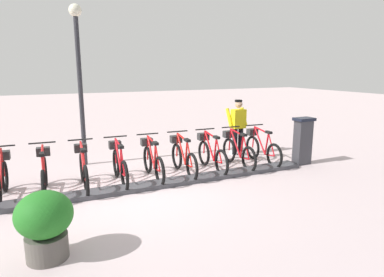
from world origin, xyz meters
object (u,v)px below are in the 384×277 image
(bike_docked_8, at_px, (1,178))
(planter_bush, at_px, (45,222))
(bike_docked_0, at_px, (262,148))
(bike_docked_7, at_px, (44,173))
(bike_docked_4, at_px, (152,160))
(lamp_post, at_px, (79,63))
(bike_docked_2, at_px, (211,154))
(payment_kiosk, at_px, (303,140))
(bike_docked_3, at_px, (183,157))
(bike_docked_6, at_px, (83,169))
(bike_docked_5, at_px, (119,164))
(bike_docked_1, at_px, (237,150))
(worker_near_rack, at_px, (238,125))

(bike_docked_8, height_order, planter_bush, bike_docked_8)
(bike_docked_0, height_order, planter_bush, bike_docked_0)
(bike_docked_7, bearing_deg, bike_docked_4, -90.00)
(bike_docked_7, height_order, lamp_post, lamp_post)
(bike_docked_0, relative_size, lamp_post, 0.41)
(bike_docked_2, bearing_deg, payment_kiosk, -102.88)
(planter_bush, bearing_deg, bike_docked_3, -49.62)
(bike_docked_4, bearing_deg, payment_kiosk, -97.98)
(payment_kiosk, distance_m, bike_docked_4, 4.12)
(bike_docked_4, xyz_separation_m, bike_docked_6, (0.00, 1.58, 0.00))
(bike_docked_5, xyz_separation_m, lamp_post, (1.86, 0.52, 2.27))
(bike_docked_6, distance_m, lamp_post, 2.95)
(bike_docked_0, height_order, bike_docked_1, same)
(bike_docked_2, bearing_deg, bike_docked_0, -90.00)
(bike_docked_5, bearing_deg, bike_docked_7, 90.00)
(worker_near_rack, bearing_deg, bike_docked_2, 125.60)
(bike_docked_4, bearing_deg, bike_docked_0, -90.00)
(bike_docked_6, xyz_separation_m, worker_near_rack, (1.05, -4.62, 0.48))
(bike_docked_0, xyz_separation_m, bike_docked_5, (0.00, 3.94, 0.00))
(bike_docked_4, distance_m, planter_bush, 3.65)
(bike_docked_2, height_order, bike_docked_4, same)
(payment_kiosk, relative_size, bike_docked_7, 0.74)
(bike_docked_3, xyz_separation_m, lamp_post, (1.86, 2.10, 2.27))
(bike_docked_0, distance_m, bike_docked_4, 3.15)
(bike_docked_0, height_order, bike_docked_7, same)
(payment_kiosk, xyz_separation_m, planter_bush, (-2.15, 6.49, -0.12))
(bike_docked_1, relative_size, bike_docked_5, 1.00)
(bike_docked_7, bearing_deg, bike_docked_3, -90.00)
(payment_kiosk, distance_m, bike_docked_5, 4.90)
(bike_docked_0, height_order, bike_docked_2, same)
(worker_near_rack, bearing_deg, bike_docked_1, 147.21)
(bike_docked_0, relative_size, bike_docked_1, 1.00)
(bike_docked_8, bearing_deg, bike_docked_7, -90.00)
(bike_docked_1, relative_size, planter_bush, 1.77)
(payment_kiosk, height_order, bike_docked_6, payment_kiosk)
(bike_docked_0, distance_m, bike_docked_7, 5.52)
(bike_docked_8, xyz_separation_m, planter_bush, (-2.73, -0.73, 0.11))
(bike_docked_5, distance_m, planter_bush, 3.18)
(bike_docked_7, distance_m, planter_bush, 2.73)
(bike_docked_2, relative_size, bike_docked_3, 1.00)
(bike_docked_3, bearing_deg, bike_docked_1, -90.00)
(worker_near_rack, distance_m, lamp_post, 4.78)
(bike_docked_2, distance_m, lamp_post, 4.12)
(bike_docked_0, xyz_separation_m, bike_docked_8, (0.00, 6.30, 0.00))
(bike_docked_1, relative_size, bike_docked_8, 1.00)
(bike_docked_3, bearing_deg, lamp_post, 48.39)
(bike_docked_2, relative_size, bike_docked_8, 1.00)
(bike_docked_1, xyz_separation_m, bike_docked_8, (0.00, 5.52, 0.00))
(bike_docked_7, bearing_deg, bike_docked_0, -90.00)
(bike_docked_0, bearing_deg, bike_docked_3, 90.00)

